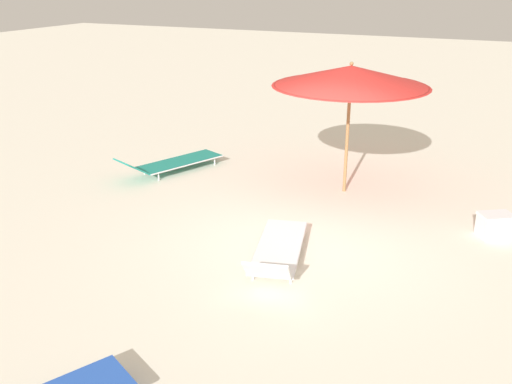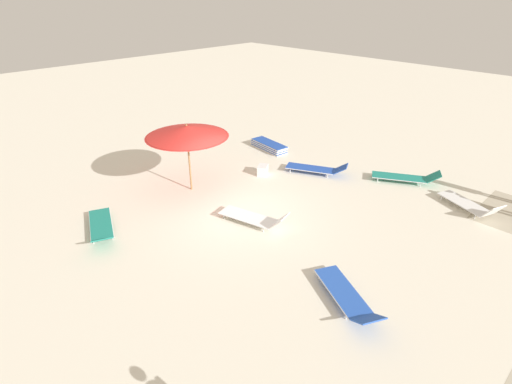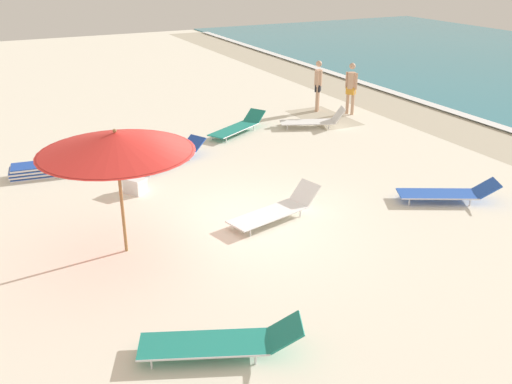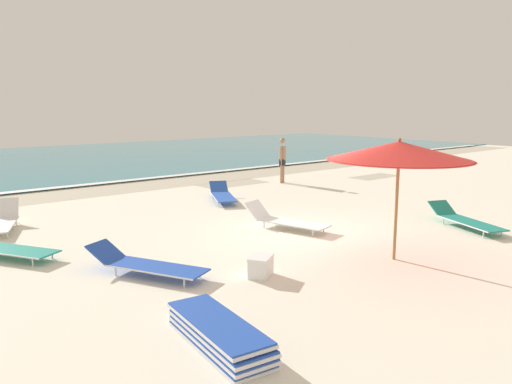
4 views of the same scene
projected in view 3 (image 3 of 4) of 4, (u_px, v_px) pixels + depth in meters
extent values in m
cube|color=silver|center=(228.00, 230.00, 11.80)|extent=(60.00, 60.00, 0.16)
cube|color=#B8AE96|center=(323.00, 118.00, 19.40)|extent=(2.70, 1.52, 0.00)
cylinder|color=#9E7547|center=(121.00, 199.00, 10.40)|extent=(0.06, 0.06, 2.16)
cone|color=red|center=(116.00, 142.00, 9.98)|extent=(2.78, 2.78, 0.36)
cylinder|color=#A4221E|center=(117.00, 151.00, 10.04)|extent=(2.70, 2.70, 0.01)
sphere|color=#9E7547|center=(115.00, 131.00, 9.89)|extent=(0.07, 0.07, 0.07)
cube|color=blue|center=(49.00, 173.00, 14.43)|extent=(0.82, 1.86, 0.03)
cube|color=silver|center=(49.00, 174.00, 14.44)|extent=(0.83, 1.90, 0.04)
cube|color=blue|center=(48.00, 170.00, 14.39)|extent=(0.82, 1.86, 0.03)
cube|color=silver|center=(48.00, 171.00, 14.40)|extent=(0.83, 1.90, 0.04)
cube|color=blue|center=(47.00, 167.00, 14.36)|extent=(0.82, 1.86, 0.03)
cube|color=silver|center=(47.00, 168.00, 14.37)|extent=(0.83, 1.90, 0.04)
cube|color=blue|center=(49.00, 164.00, 14.34)|extent=(0.82, 1.86, 0.03)
cube|color=silver|center=(49.00, 165.00, 14.35)|extent=(0.83, 1.90, 0.04)
cube|color=blue|center=(163.00, 160.00, 15.00)|extent=(1.36, 1.92, 0.03)
cylinder|color=silver|center=(155.00, 157.00, 15.17)|extent=(0.85, 1.67, 0.03)
cylinder|color=silver|center=(171.00, 162.00, 14.83)|extent=(0.85, 1.67, 0.03)
cube|color=blue|center=(193.00, 143.00, 15.79)|extent=(0.73, 0.69, 0.32)
cylinder|color=silver|center=(136.00, 169.00, 14.65)|extent=(0.03, 0.03, 0.16)
cylinder|color=silver|center=(150.00, 173.00, 14.36)|extent=(0.03, 0.03, 0.16)
cylinder|color=silver|center=(176.00, 154.00, 15.71)|extent=(0.03, 0.03, 0.16)
cylinder|color=silver|center=(189.00, 158.00, 15.42)|extent=(0.03, 0.03, 0.16)
cube|color=white|center=(307.00, 122.00, 18.28)|extent=(1.20, 1.81, 0.03)
cylinder|color=silver|center=(306.00, 119.00, 18.56)|extent=(0.67, 1.60, 0.03)
cylinder|color=silver|center=(309.00, 125.00, 18.01)|extent=(0.67, 1.60, 0.03)
cube|color=white|center=(339.00, 115.00, 18.27)|extent=(0.66, 0.53, 0.47)
cylinder|color=silver|center=(285.00, 123.00, 18.51)|extent=(0.03, 0.03, 0.16)
cylinder|color=silver|center=(287.00, 128.00, 18.04)|extent=(0.03, 0.03, 0.16)
cylinder|color=silver|center=(326.00, 122.00, 18.60)|extent=(0.03, 0.03, 0.16)
cylinder|color=silver|center=(329.00, 127.00, 18.13)|extent=(0.03, 0.03, 0.16)
cube|color=#1E8475|center=(234.00, 129.00, 17.54)|extent=(1.47, 1.94, 0.03)
cylinder|color=silver|center=(226.00, 128.00, 17.69)|extent=(0.98, 1.65, 0.03)
cylinder|color=silver|center=(242.00, 131.00, 17.38)|extent=(0.98, 1.65, 0.03)
cube|color=#1E8475|center=(255.00, 116.00, 18.37)|extent=(0.73, 0.69, 0.34)
cylinder|color=silver|center=(213.00, 137.00, 17.14)|extent=(0.03, 0.03, 0.16)
cylinder|color=silver|center=(226.00, 140.00, 16.88)|extent=(0.03, 0.03, 0.16)
cylinder|color=silver|center=(240.00, 125.00, 18.27)|extent=(0.03, 0.03, 0.16)
cylinder|color=silver|center=(254.00, 128.00, 18.01)|extent=(0.03, 0.03, 0.16)
cube|color=white|center=(268.00, 214.00, 11.90)|extent=(1.02, 1.88, 0.03)
cylinder|color=silver|center=(259.00, 210.00, 12.11)|extent=(0.47, 1.74, 0.03)
cylinder|color=silver|center=(278.00, 219.00, 11.69)|extent=(0.47, 1.74, 0.03)
cube|color=white|center=(305.00, 193.00, 12.47)|extent=(0.66, 0.54, 0.41)
cylinder|color=silver|center=(234.00, 224.00, 11.69)|extent=(0.03, 0.03, 0.16)
cylinder|color=silver|center=(250.00, 233.00, 11.34)|extent=(0.03, 0.03, 0.16)
cylinder|color=silver|center=(284.00, 206.00, 12.53)|extent=(0.03, 0.03, 0.16)
cylinder|color=silver|center=(300.00, 213.00, 12.17)|extent=(0.03, 0.03, 0.16)
cube|color=blue|center=(437.00, 194.00, 12.90)|extent=(1.33, 1.82, 0.03)
cylinder|color=silver|center=(433.00, 189.00, 13.17)|extent=(0.82, 1.56, 0.03)
cylinder|color=silver|center=(441.00, 199.00, 12.62)|extent=(0.82, 1.56, 0.03)
cube|color=blue|center=(487.00, 188.00, 12.82)|extent=(0.73, 0.69, 0.33)
cylinder|color=silver|center=(404.00, 193.00, 13.18)|extent=(0.03, 0.03, 0.16)
cylinder|color=silver|center=(409.00, 202.00, 12.71)|extent=(0.03, 0.03, 0.16)
cylinder|color=silver|center=(463.00, 193.00, 13.16)|extent=(0.03, 0.03, 0.16)
cylinder|color=silver|center=(470.00, 202.00, 12.69)|extent=(0.03, 0.03, 0.16)
cube|color=#1E8475|center=(204.00, 344.00, 7.98)|extent=(1.25, 1.91, 0.03)
cylinder|color=silver|center=(204.00, 331.00, 8.26)|extent=(0.73, 1.69, 0.03)
cylinder|color=silver|center=(203.00, 358.00, 7.71)|extent=(0.73, 1.69, 0.03)
cube|color=#1E8475|center=(285.00, 332.00, 8.00)|extent=(0.72, 0.66, 0.32)
cylinder|color=silver|center=(155.00, 340.00, 8.21)|extent=(0.03, 0.03, 0.16)
cylinder|color=silver|center=(151.00, 364.00, 7.74)|extent=(0.03, 0.03, 0.16)
cylinder|color=silver|center=(253.00, 336.00, 8.30)|extent=(0.03, 0.03, 0.16)
cylinder|color=silver|center=(256.00, 359.00, 7.83)|extent=(0.03, 0.03, 0.16)
cylinder|color=tan|center=(318.00, 98.00, 20.13)|extent=(0.11, 0.11, 0.90)
cylinder|color=tan|center=(317.00, 99.00, 19.95)|extent=(0.11, 0.11, 0.90)
cube|color=black|center=(318.00, 88.00, 19.90)|extent=(0.34, 0.33, 0.24)
cylinder|color=tan|center=(318.00, 78.00, 19.76)|extent=(0.27, 0.27, 0.55)
cylinder|color=tan|center=(319.00, 77.00, 19.93)|extent=(0.08, 0.08, 0.55)
cylinder|color=tan|center=(318.00, 79.00, 19.60)|extent=(0.08, 0.08, 0.55)
sphere|color=tan|center=(319.00, 64.00, 19.57)|extent=(0.21, 0.21, 0.21)
cylinder|color=tan|center=(353.00, 102.00, 19.60)|extent=(0.11, 0.11, 0.90)
cylinder|color=tan|center=(348.00, 101.00, 19.71)|extent=(0.11, 0.11, 0.90)
cube|color=gold|center=(351.00, 91.00, 19.51)|extent=(0.35, 0.30, 0.24)
cylinder|color=tan|center=(351.00, 80.00, 19.37)|extent=(0.27, 0.27, 0.55)
cylinder|color=tan|center=(356.00, 81.00, 19.27)|extent=(0.08, 0.08, 0.55)
cylinder|color=tan|center=(347.00, 80.00, 19.47)|extent=(0.08, 0.08, 0.55)
sphere|color=tan|center=(352.00, 66.00, 19.18)|extent=(0.21, 0.21, 0.21)
cube|color=white|center=(135.00, 186.00, 13.35)|extent=(0.59, 0.54, 0.32)
cube|color=white|center=(135.00, 179.00, 13.27)|extent=(0.61, 0.57, 0.05)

